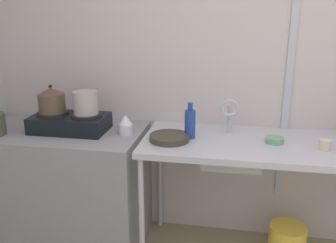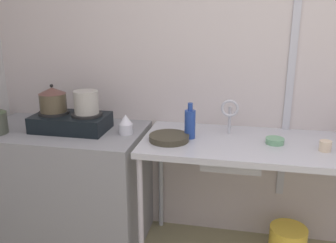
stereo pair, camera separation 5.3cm
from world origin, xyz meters
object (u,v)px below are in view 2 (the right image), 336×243
(frying_pan, at_px, (169,138))
(faucet, at_px, (230,111))
(sink_basin, at_px, (232,153))
(cup_by_rack, at_px, (325,146))
(bottle_by_sink, at_px, (190,123))
(pot_on_right_burner, at_px, (86,102))
(stove, at_px, (71,122))
(small_bowl_on_drainboard, at_px, (275,141))
(pot_on_left_burner, at_px, (53,99))
(bucket_on_floor, at_px, (287,243))
(percolator, at_px, (126,124))

(frying_pan, bearing_deg, faucet, 26.77)
(sink_basin, distance_m, cup_by_rack, 0.57)
(cup_by_rack, xyz_separation_m, bottle_by_sink, (-0.84, 0.07, 0.07))
(pot_on_right_burner, bearing_deg, frying_pan, -7.19)
(frying_pan, bearing_deg, sink_basin, 7.39)
(stove, height_order, faucet, faucet)
(cup_by_rack, bearing_deg, small_bowl_on_drainboard, 165.85)
(pot_on_left_burner, relative_size, sink_basin, 0.52)
(small_bowl_on_drainboard, bearing_deg, bucket_on_floor, 22.03)
(stove, xyz_separation_m, percolator, (0.40, 0.00, 0.00))
(pot_on_left_burner, height_order, percolator, pot_on_left_burner)
(bottle_by_sink, bearing_deg, small_bowl_on_drainboard, 0.16)
(sink_basin, distance_m, faucet, 0.29)
(faucet, relative_size, bottle_by_sink, 1.05)
(cup_by_rack, xyz_separation_m, bucket_on_floor, (-0.13, 0.13, -0.79))
(sink_basin, bearing_deg, bottle_by_sink, 174.62)
(cup_by_rack, bearing_deg, stove, 177.71)
(stove, bearing_deg, faucet, 5.96)
(percolator, relative_size, bucket_on_floor, 0.52)
(percolator, distance_m, sink_basin, 0.74)
(stove, relative_size, bucket_on_floor, 2.01)
(frying_pan, distance_m, cup_by_rack, 0.96)
(pot_on_left_burner, distance_m, sink_basin, 1.29)
(sink_basin, relative_size, frying_pan, 1.44)
(percolator, bearing_deg, faucet, 9.25)
(cup_by_rack, bearing_deg, pot_on_left_burner, 177.87)
(percolator, height_order, sink_basin, percolator)
(small_bowl_on_drainboard, bearing_deg, pot_on_right_burner, -179.76)
(stove, xyz_separation_m, faucet, (1.10, 0.11, 0.11))
(stove, xyz_separation_m, pot_on_left_burner, (-0.12, -0.00, 0.16))
(percolator, distance_m, small_bowl_on_drainboard, 0.99)
(bucket_on_floor, bearing_deg, sink_basin, -167.90)
(stove, relative_size, frying_pan, 1.99)
(pot_on_right_burner, distance_m, small_bowl_on_drainboard, 1.28)
(stove, distance_m, faucet, 1.11)
(pot_on_left_burner, distance_m, faucet, 1.23)
(frying_pan, bearing_deg, percolator, 166.44)
(faucet, bearing_deg, pot_on_right_burner, -173.28)
(faucet, xyz_separation_m, cup_by_rack, (0.58, -0.18, -0.14))
(stove, distance_m, bucket_on_floor, 1.75)
(small_bowl_on_drainboard, distance_m, bottle_by_sink, 0.55)
(frying_pan, bearing_deg, bottle_by_sink, 32.41)
(small_bowl_on_drainboard, xyz_separation_m, bottle_by_sink, (-0.55, -0.00, 0.08))
(percolator, xyz_separation_m, small_bowl_on_drainboard, (0.99, 0.00, -0.05))
(percolator, bearing_deg, stove, -179.79)
(percolator, relative_size, small_bowl_on_drainboard, 1.16)
(sink_basin, bearing_deg, frying_pan, -172.61)
(sink_basin, height_order, small_bowl_on_drainboard, small_bowl_on_drainboard)
(faucet, height_order, small_bowl_on_drainboard, faucet)
(bucket_on_floor, bearing_deg, bottle_by_sink, -174.81)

